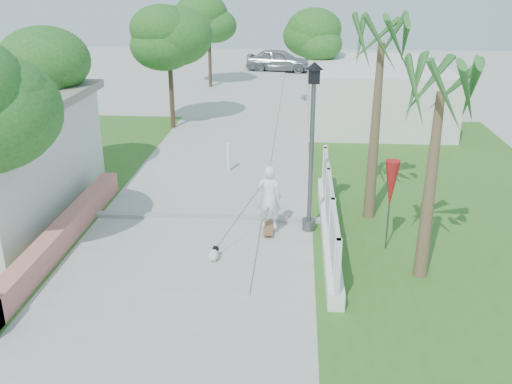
# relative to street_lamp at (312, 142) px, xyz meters

# --- Properties ---
(ground) EXTENTS (90.00, 90.00, 0.00)m
(ground) POSITION_rel_street_lamp_xyz_m (-2.90, -5.50, -2.43)
(ground) COLOR #B7B7B2
(ground) RESTS_ON ground
(path_strip) EXTENTS (3.20, 36.00, 0.06)m
(path_strip) POSITION_rel_street_lamp_xyz_m (-2.90, 14.50, -2.40)
(path_strip) COLOR #B7B7B2
(path_strip) RESTS_ON ground
(curb) EXTENTS (6.50, 0.25, 0.10)m
(curb) POSITION_rel_street_lamp_xyz_m (-2.90, 0.50, -2.38)
(curb) COLOR #999993
(curb) RESTS_ON ground
(grass_right) EXTENTS (8.00, 20.00, 0.01)m
(grass_right) POSITION_rel_street_lamp_xyz_m (4.10, 2.50, -2.42)
(grass_right) COLOR #306C22
(grass_right) RESTS_ON ground
(pink_wall) EXTENTS (0.45, 8.20, 0.80)m
(pink_wall) POSITION_rel_street_lamp_xyz_m (-6.20, -1.95, -2.11)
(pink_wall) COLOR #DA8170
(pink_wall) RESTS_ON ground
(lattice_fence) EXTENTS (0.35, 7.00, 1.50)m
(lattice_fence) POSITION_rel_street_lamp_xyz_m (0.50, -0.50, -1.88)
(lattice_fence) COLOR white
(lattice_fence) RESTS_ON ground
(building_right) EXTENTS (6.00, 8.00, 2.60)m
(building_right) POSITION_rel_street_lamp_xyz_m (3.10, 12.50, -1.13)
(building_right) COLOR silver
(building_right) RESTS_ON ground
(street_lamp) EXTENTS (0.44, 0.44, 4.44)m
(street_lamp) POSITION_rel_street_lamp_xyz_m (0.00, 0.00, 0.00)
(street_lamp) COLOR #59595E
(street_lamp) RESTS_ON ground
(bollard) EXTENTS (0.14, 0.14, 1.09)m
(bollard) POSITION_rel_street_lamp_xyz_m (-2.70, 4.50, -1.84)
(bollard) COLOR white
(bollard) RESTS_ON ground
(patio_umbrella) EXTENTS (0.36, 0.36, 2.30)m
(patio_umbrella) POSITION_rel_street_lamp_xyz_m (1.90, -1.00, -0.74)
(patio_umbrella) COLOR #59595E
(patio_umbrella) RESTS_ON ground
(tree_left_mid) EXTENTS (3.20, 3.20, 4.85)m
(tree_left_mid) POSITION_rel_street_lamp_xyz_m (-8.38, 2.98, 1.07)
(tree_left_mid) COLOR #4C3826
(tree_left_mid) RESTS_ON ground
(tree_path_left) EXTENTS (3.40, 3.40, 5.23)m
(tree_path_left) POSITION_rel_street_lamp_xyz_m (-5.88, 10.48, 1.39)
(tree_path_left) COLOR #4C3826
(tree_path_left) RESTS_ON ground
(tree_path_right) EXTENTS (3.00, 3.00, 4.79)m
(tree_path_right) POSITION_rel_street_lamp_xyz_m (0.32, 14.48, 1.07)
(tree_path_right) COLOR #4C3826
(tree_path_right) RESTS_ON ground
(tree_path_far) EXTENTS (3.20, 3.20, 5.17)m
(tree_path_far) POSITION_rel_street_lamp_xyz_m (-5.68, 20.48, 1.39)
(tree_path_far) COLOR #4C3826
(tree_path_far) RESTS_ON ground
(palm_far) EXTENTS (1.80, 1.80, 5.30)m
(palm_far) POSITION_rel_street_lamp_xyz_m (1.70, 1.00, 2.06)
(palm_far) COLOR brown
(palm_far) RESTS_ON ground
(palm_near) EXTENTS (1.80, 1.80, 4.70)m
(palm_near) POSITION_rel_street_lamp_xyz_m (2.50, -2.30, 1.53)
(palm_near) COLOR brown
(palm_near) RESTS_ON ground
(skateboarder) EXTENTS (1.56, 2.10, 1.85)m
(skateboarder) POSITION_rel_street_lamp_xyz_m (-1.63, -0.83, -1.63)
(skateboarder) COLOR brown
(skateboarder) RESTS_ON ground
(dog) EXTENTS (0.30, 0.53, 0.36)m
(dog) POSITION_rel_street_lamp_xyz_m (-2.28, -2.01, -2.23)
(dog) COLOR white
(dog) RESTS_ON ground
(parked_car) EXTENTS (4.78, 2.39, 1.56)m
(parked_car) POSITION_rel_street_lamp_xyz_m (-1.74, 26.65, -1.64)
(parked_car) COLOR #A5A9AC
(parked_car) RESTS_ON ground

